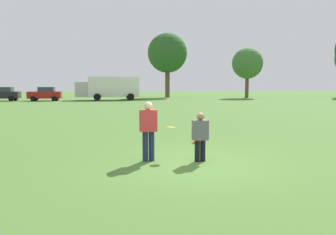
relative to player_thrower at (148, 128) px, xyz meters
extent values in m
plane|color=#47702D|center=(1.18, -0.40, -0.95)|extent=(187.02, 187.02, 0.00)
cylinder|color=#1E234C|center=(-0.09, -0.01, -0.53)|extent=(0.16, 0.16, 0.85)
cylinder|color=#1E234C|center=(0.09, 0.01, -0.53)|extent=(0.16, 0.16, 0.85)
cube|color=red|center=(0.00, 0.00, 0.20)|extent=(0.50, 0.33, 0.61)
sphere|color=beige|center=(0.00, 0.00, 0.62)|extent=(0.23, 0.23, 0.23)
cylinder|color=black|center=(1.53, -0.20, -0.65)|extent=(0.15, 0.15, 0.61)
cylinder|color=black|center=(1.36, -0.22, -0.65)|extent=(0.15, 0.15, 0.61)
cube|color=#595960|center=(1.45, -0.21, -0.06)|extent=(0.46, 0.30, 0.56)
sphere|color=#8C664C|center=(1.45, -0.21, 0.32)|extent=(0.21, 0.21, 0.21)
cylinder|color=yellow|center=(0.67, 0.22, -0.03)|extent=(0.27, 0.27, 0.06)
cube|color=#D8590C|center=(1.97, 2.77, -0.94)|extent=(0.32, 0.32, 0.03)
cone|color=orange|center=(1.97, 2.77, -0.70)|extent=(0.24, 0.24, 0.45)
cube|color=black|center=(-17.02, 36.19, -0.17)|extent=(4.31, 2.07, 0.90)
cube|color=#2D333D|center=(-16.77, 36.20, 0.55)|extent=(2.10, 1.77, 0.64)
cylinder|color=black|center=(-15.66, 35.28, -0.62)|extent=(0.67, 0.26, 0.66)
cylinder|color=black|center=(-15.79, 37.27, -0.62)|extent=(0.67, 0.26, 0.66)
cube|color=maroon|center=(-11.62, 35.97, -0.17)|extent=(4.31, 2.07, 0.90)
cube|color=#2D333D|center=(-11.37, 35.98, 0.55)|extent=(2.10, 1.77, 0.64)
cylinder|color=black|center=(-12.85, 34.88, -0.62)|extent=(0.67, 0.26, 0.66)
cylinder|color=black|center=(-12.98, 36.88, -0.62)|extent=(0.67, 0.26, 0.66)
cylinder|color=black|center=(-10.25, 35.05, -0.62)|extent=(0.67, 0.26, 0.66)
cylinder|color=black|center=(-10.38, 37.05, -0.62)|extent=(0.67, 0.26, 0.66)
cube|color=white|center=(-2.66, 36.98, 0.88)|extent=(6.95, 2.94, 2.70)
cube|color=#B2B2B7|center=(-6.85, 36.70, 0.53)|extent=(1.95, 2.41, 2.00)
cylinder|color=black|center=(-4.78, 35.47, -0.47)|extent=(0.98, 0.34, 0.96)
cylinder|color=black|center=(-4.96, 38.20, -0.47)|extent=(0.98, 0.34, 0.96)
cylinder|color=black|center=(-0.37, 35.76, -0.47)|extent=(0.98, 0.34, 0.96)
cylinder|color=black|center=(-0.55, 38.49, -0.47)|extent=(0.98, 0.34, 0.96)
cylinder|color=brown|center=(5.76, 45.38, 1.32)|extent=(0.76, 0.76, 4.54)
sphere|color=#285623|center=(5.76, 45.38, 6.34)|extent=(6.49, 6.49, 6.49)
cylinder|color=brown|center=(18.15, 41.90, 0.75)|extent=(0.57, 0.57, 3.42)
sphere|color=#3D7033|center=(18.15, 41.90, 4.54)|extent=(4.88, 4.88, 4.88)
camera|label=1|loc=(-0.52, -9.23, 1.22)|focal=35.31mm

